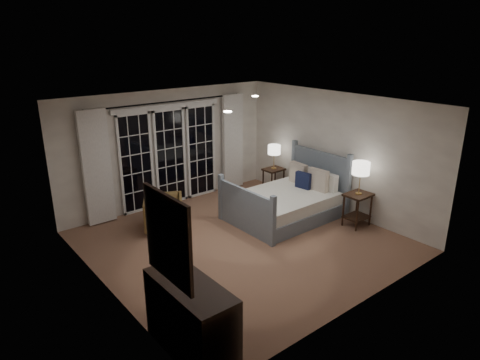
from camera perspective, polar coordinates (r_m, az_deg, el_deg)
floor at (r=7.86m, az=0.26°, el=-8.20°), size 5.00×5.00×0.00m
ceiling at (r=7.07m, az=0.29°, el=10.13°), size 5.00×5.00×0.00m
wall_left at (r=6.20m, az=-17.99°, el=-4.13°), size 0.02×5.00×2.50m
wall_right at (r=9.09m, az=12.62°, el=3.60°), size 0.02×5.00×2.50m
wall_back at (r=9.36m, az=-9.45°, el=4.25°), size 5.00×0.02×2.50m
wall_front at (r=5.78m, az=16.18°, el=-5.65°), size 5.00×0.02×2.50m
french_doors at (r=9.37m, az=-9.28°, el=3.26°), size 2.50×0.04×2.20m
curtain_rod at (r=9.08m, az=-9.48°, el=10.24°), size 3.50×0.03×0.03m
curtain_left at (r=8.63m, az=-18.55°, el=1.55°), size 0.55×0.10×2.25m
curtain_right at (r=10.18m, az=-0.98°, el=5.10°), size 0.55×0.10×2.25m
downlight_a at (r=8.04m, az=2.04°, el=11.11°), size 0.12×0.12×0.01m
downlight_b at (r=6.40m, az=-1.64°, el=9.10°), size 0.12×0.12×0.01m
bed at (r=8.80m, az=6.24°, el=-2.98°), size 2.12×1.52×1.23m
nightstand_left at (r=8.62m, az=15.40°, el=-3.19°), size 0.51×0.41×0.66m
nightstand_right at (r=10.07m, az=4.49°, el=0.40°), size 0.46×0.37×0.60m
lamp_left at (r=8.38m, az=15.83°, el=1.48°), size 0.33×0.33×0.64m
lamp_right at (r=9.88m, az=4.59°, el=4.02°), size 0.29×0.29×0.56m
armchair at (r=8.31m, az=-10.13°, el=-4.41°), size 0.98×0.99×0.67m
dresser at (r=5.26m, az=-6.55°, el=-17.75°), size 0.54×1.27×0.90m
mirror at (r=4.59m, az=-9.57°, el=-7.66°), size 0.05×0.85×1.00m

